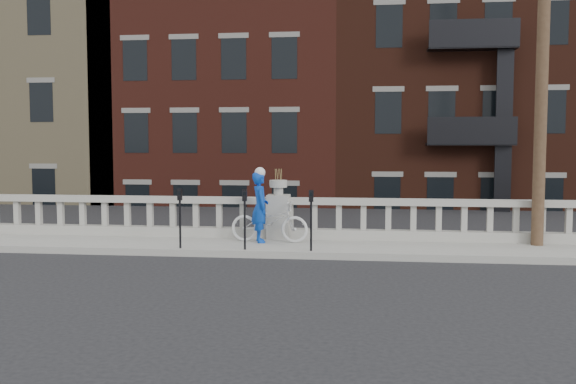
% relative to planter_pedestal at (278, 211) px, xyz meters
% --- Properties ---
extents(ground, '(120.00, 120.00, 0.00)m').
position_rel_planter_pedestal_xyz_m(ground, '(0.00, -3.95, -0.83)').
color(ground, black).
rests_on(ground, ground).
extents(sidewalk, '(32.00, 2.20, 0.15)m').
position_rel_planter_pedestal_xyz_m(sidewalk, '(0.00, -0.95, -0.76)').
color(sidewalk, gray).
rests_on(sidewalk, ground).
extents(balustrade, '(28.00, 0.34, 1.03)m').
position_rel_planter_pedestal_xyz_m(balustrade, '(0.00, 0.00, -0.19)').
color(balustrade, gray).
rests_on(balustrade, sidewalk).
extents(planter_pedestal, '(0.55, 0.55, 1.76)m').
position_rel_planter_pedestal_xyz_m(planter_pedestal, '(0.00, 0.00, 0.00)').
color(planter_pedestal, gray).
rests_on(planter_pedestal, sidewalk).
extents(lower_level, '(80.00, 44.00, 20.80)m').
position_rel_planter_pedestal_xyz_m(lower_level, '(0.56, 19.09, 1.80)').
color(lower_level, '#605E59').
rests_on(lower_level, ground).
extents(utility_pole, '(1.60, 0.28, 10.00)m').
position_rel_planter_pedestal_xyz_m(utility_pole, '(6.20, -0.35, 4.41)').
color(utility_pole, '#422D1E').
rests_on(utility_pole, sidewalk).
extents(parking_meter_a, '(0.10, 0.09, 1.36)m').
position_rel_planter_pedestal_xyz_m(parking_meter_a, '(-2.02, -1.80, 0.17)').
color(parking_meter_a, black).
rests_on(parking_meter_a, sidewalk).
extents(parking_meter_b, '(0.10, 0.09, 1.36)m').
position_rel_planter_pedestal_xyz_m(parking_meter_b, '(-0.52, -1.80, 0.17)').
color(parking_meter_b, black).
rests_on(parking_meter_b, sidewalk).
extents(parking_meter_c, '(0.10, 0.09, 1.36)m').
position_rel_planter_pedestal_xyz_m(parking_meter_c, '(0.98, -1.80, 0.17)').
color(parking_meter_c, black).
rests_on(parking_meter_c, sidewalk).
extents(bicycle, '(1.95, 0.81, 1.00)m').
position_rel_planter_pedestal_xyz_m(bicycle, '(-0.13, -0.62, -0.18)').
color(bicycle, silver).
rests_on(bicycle, sidewalk).
extents(cyclist, '(0.59, 0.72, 1.71)m').
position_rel_planter_pedestal_xyz_m(cyclist, '(-0.36, -0.68, 0.17)').
color(cyclist, '#0B3AAB').
rests_on(cyclist, sidewalk).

